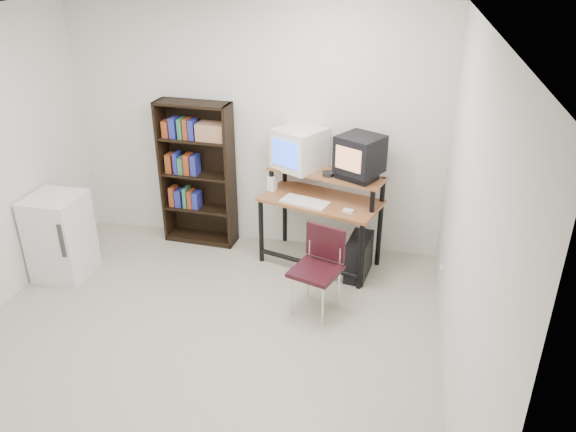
% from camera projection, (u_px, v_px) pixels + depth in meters
% --- Properties ---
extents(floor, '(4.00, 4.00, 0.01)m').
position_uv_depth(floor, '(197.00, 349.00, 4.70)').
color(floor, '#B7AD97').
rests_on(floor, ground).
extents(ceiling, '(4.00, 4.00, 0.01)m').
position_uv_depth(ceiling, '(168.00, 23.00, 3.56)').
color(ceiling, white).
rests_on(ceiling, back_wall).
extents(back_wall, '(4.00, 0.01, 2.60)m').
position_uv_depth(back_wall, '(255.00, 129.00, 5.89)').
color(back_wall, silver).
rests_on(back_wall, floor).
extents(front_wall, '(4.00, 0.01, 2.60)m').
position_uv_depth(front_wall, '(11.00, 405.00, 2.37)').
color(front_wall, silver).
rests_on(front_wall, floor).
extents(right_wall, '(0.01, 4.00, 2.60)m').
position_uv_depth(right_wall, '(466.00, 234.00, 3.76)').
color(right_wall, silver).
rests_on(right_wall, floor).
extents(computer_desk, '(1.31, 0.91, 0.98)m').
position_uv_depth(computer_desk, '(322.00, 203.00, 5.68)').
color(computer_desk, '#975931').
rests_on(computer_desk, floor).
extents(crt_monitor, '(0.60, 0.60, 0.42)m').
position_uv_depth(crt_monitor, '(299.00, 148.00, 5.69)').
color(crt_monitor, white).
rests_on(crt_monitor, computer_desk).
extents(vcr, '(0.44, 0.40, 0.08)m').
position_uv_depth(vcr, '(357.00, 176.00, 5.47)').
color(vcr, black).
rests_on(vcr, computer_desk).
extents(crt_tv, '(0.52, 0.52, 0.36)m').
position_uv_depth(crt_tv, '(360.00, 154.00, 5.38)').
color(crt_tv, black).
rests_on(crt_tv, vcr).
extents(cd_spindle, '(0.16, 0.16, 0.05)m').
position_uv_depth(cd_spindle, '(328.00, 175.00, 5.54)').
color(cd_spindle, '#26262B').
rests_on(cd_spindle, computer_desk).
extents(keyboard, '(0.51, 0.34, 0.03)m').
position_uv_depth(keyboard, '(305.00, 203.00, 5.56)').
color(keyboard, white).
rests_on(keyboard, computer_desk).
extents(mousepad, '(0.27, 0.25, 0.01)m').
position_uv_depth(mousepad, '(347.00, 212.00, 5.40)').
color(mousepad, black).
rests_on(mousepad, computer_desk).
extents(mouse, '(0.11, 0.08, 0.03)m').
position_uv_depth(mouse, '(348.00, 211.00, 5.37)').
color(mouse, white).
rests_on(mouse, mousepad).
extents(desk_speaker, '(0.10, 0.10, 0.17)m').
position_uv_depth(desk_speaker, '(272.00, 184.00, 5.82)').
color(desk_speaker, white).
rests_on(desk_speaker, computer_desk).
extents(pc_tower, '(0.26, 0.47, 0.42)m').
position_uv_depth(pc_tower, '(359.00, 257.00, 5.65)').
color(pc_tower, black).
rests_on(pc_tower, floor).
extents(school_chair, '(0.51, 0.51, 0.80)m').
position_uv_depth(school_chair, '(319.00, 262.00, 5.01)').
color(school_chair, black).
rests_on(school_chair, floor).
extents(bookshelf, '(0.81, 0.31, 1.59)m').
position_uv_depth(bookshelf, '(198.00, 171.00, 6.08)').
color(bookshelf, black).
rests_on(bookshelf, floor).
extents(mini_fridge, '(0.51, 0.53, 0.86)m').
position_uv_depth(mini_fridge, '(60.00, 236.00, 5.58)').
color(mini_fridge, white).
rests_on(mini_fridge, floor).
extents(wall_outlet, '(0.02, 0.08, 0.12)m').
position_uv_depth(wall_outlet, '(441.00, 272.00, 5.21)').
color(wall_outlet, beige).
rests_on(wall_outlet, right_wall).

